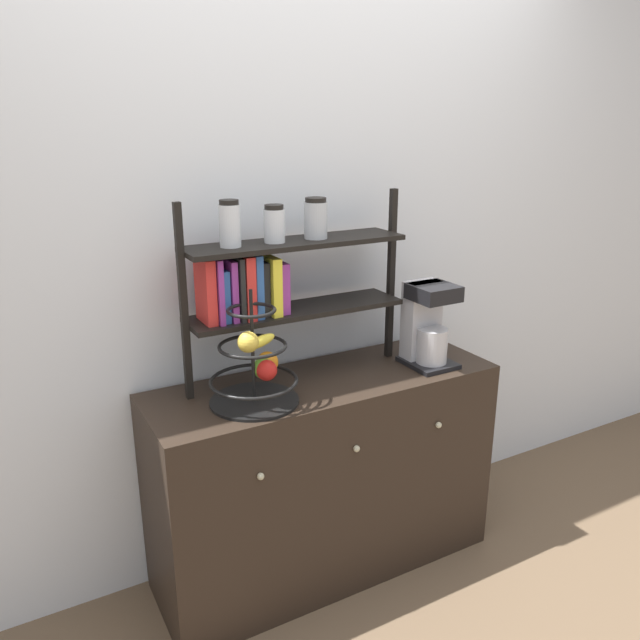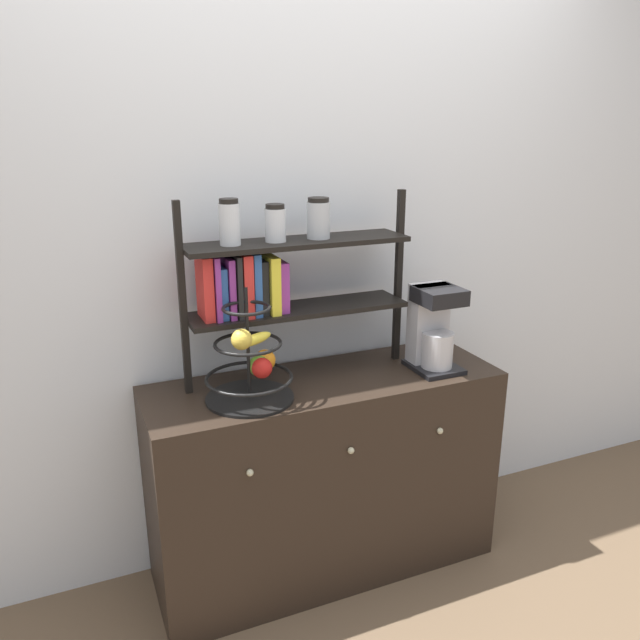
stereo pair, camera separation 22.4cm
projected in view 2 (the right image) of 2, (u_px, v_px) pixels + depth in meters
ground_plane at (348, 597)px, 2.38m from camera, size 12.00×12.00×0.00m
wall_back at (298, 239)px, 2.41m from camera, size 7.00×0.05×2.60m
sideboard at (325, 475)px, 2.45m from camera, size 1.34×0.46×0.81m
coffee_maker at (433, 328)px, 2.39m from camera, size 0.17×0.20×0.33m
fruit_stand at (252, 365)px, 2.12m from camera, size 0.31×0.31×0.40m
shelf_hutch at (270, 273)px, 2.21m from camera, size 0.86×0.20×0.68m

